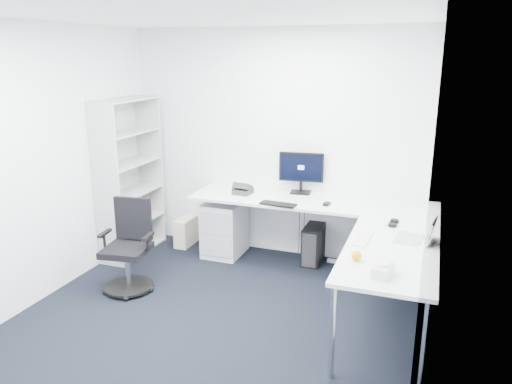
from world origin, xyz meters
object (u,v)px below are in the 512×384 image
(laptop, at_px, (410,228))
(task_chair, at_px, (126,248))
(l_desk, at_px, (302,245))
(bookshelf, at_px, (129,178))
(monitor, at_px, (301,173))

(laptop, bearing_deg, task_chair, -165.01)
(l_desk, bearing_deg, task_chair, -151.74)
(bookshelf, xyz_separation_m, task_chair, (0.54, -0.93, -0.48))
(l_desk, relative_size, bookshelf, 1.45)
(l_desk, distance_m, laptop, 1.34)
(bookshelf, xyz_separation_m, monitor, (1.99, 0.55, 0.10))
(l_desk, relative_size, monitor, 5.26)
(l_desk, relative_size, laptop, 8.89)
(task_chair, distance_m, monitor, 2.15)
(task_chair, relative_size, laptop, 3.07)
(task_chair, xyz_separation_m, monitor, (1.45, 1.48, 0.58))
(task_chair, bearing_deg, l_desk, 19.87)
(l_desk, relative_size, task_chair, 2.89)
(monitor, bearing_deg, laptop, -47.64)
(l_desk, height_order, bookshelf, bookshelf)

